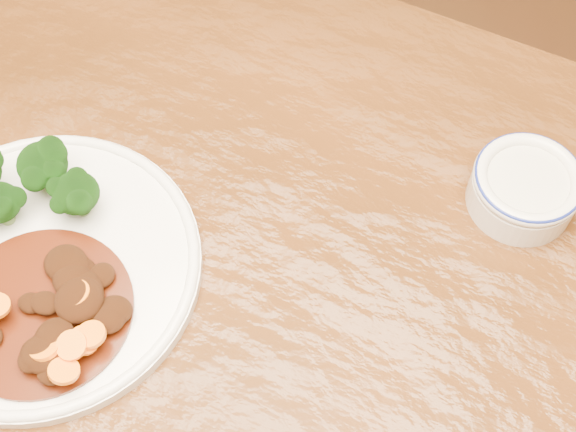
% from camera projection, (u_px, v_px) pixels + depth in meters
% --- Properties ---
extents(dining_table, '(1.60, 1.08, 0.75)m').
position_uv_depth(dining_table, '(251.00, 359.00, 0.80)').
color(dining_table, '#4F280E').
rests_on(dining_table, ground).
extents(dinner_plate, '(0.30, 0.30, 0.02)m').
position_uv_depth(dinner_plate, '(41.00, 267.00, 0.76)').
color(dinner_plate, silver).
rests_on(dinner_plate, dining_table).
extents(broccoli_florets, '(0.16, 0.11, 0.05)m').
position_uv_depth(broccoli_florets, '(8.00, 184.00, 0.76)').
color(broccoli_florets, '#698C48').
rests_on(broccoli_florets, dinner_plate).
extents(mince_stew, '(0.17, 0.17, 0.03)m').
position_uv_depth(mince_stew, '(55.00, 307.00, 0.72)').
color(mince_stew, '#421607').
rests_on(mince_stew, dinner_plate).
extents(dip_bowl, '(0.11, 0.11, 0.05)m').
position_uv_depth(dip_bowl, '(525.00, 187.00, 0.78)').
color(dip_bowl, beige).
rests_on(dip_bowl, dining_table).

